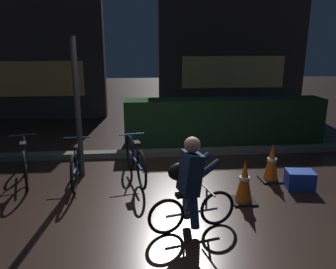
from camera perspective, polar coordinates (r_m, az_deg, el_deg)
name	(u,v)px	position (r m, az deg, el deg)	size (l,w,h in m)	color
ground_plane	(159,202)	(5.10, -1.65, -11.64)	(40.00, 40.00, 0.00)	black
sidewalk_curb	(152,153)	(7.12, -2.80, -3.22)	(12.00, 0.24, 0.12)	#56544F
hedge_row	(224,121)	(8.12, 9.66, 2.40)	(4.80, 0.70, 1.08)	#19381C
storefront_left	(35,61)	(11.52, -22.05, 11.75)	(4.37, 0.54, 3.68)	#383330
storefront_right	(232,50)	(12.22, 11.11, 14.21)	(5.22, 0.54, 4.34)	#383330
street_post	(78,109)	(5.94, -15.41, 4.20)	(0.10, 0.10, 2.46)	#2D2D33
parked_bike_left_mid	(25,161)	(6.34, -23.51, -4.16)	(0.57, 1.56, 0.75)	black
parked_bike_center_left	(77,163)	(5.93, -15.52, -4.78)	(0.46, 1.59, 0.73)	black
parked_bike_center_right	(135,160)	(5.88, -5.69, -4.36)	(0.48, 1.61, 0.76)	black
traffic_cone_near	(244,182)	(5.11, 13.10, -8.00)	(0.36, 0.36, 0.67)	black
traffic_cone_far	(272,163)	(6.03, 17.54, -4.70)	(0.36, 0.36, 0.67)	black
blue_crate	(300,180)	(5.93, 21.88, -7.26)	(0.44, 0.32, 0.30)	#193DB7
cyclist	(190,184)	(4.17, 3.87, -8.52)	(1.17, 0.50, 1.25)	black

